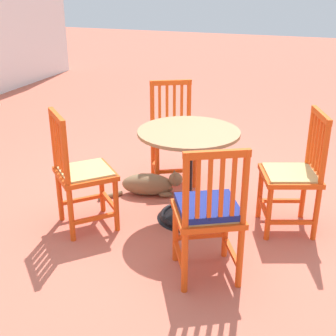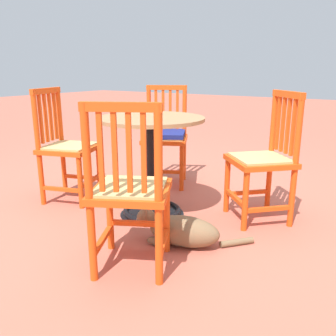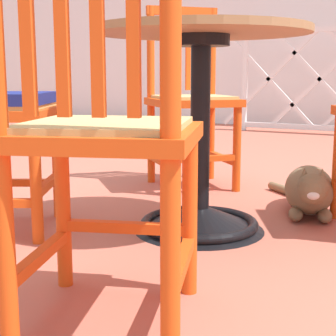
{
  "view_description": "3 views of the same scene",
  "coord_description": "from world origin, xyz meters",
  "px_view_note": "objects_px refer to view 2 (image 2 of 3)",
  "views": [
    {
      "loc": [
        -3.06,
        -0.91,
        1.8
      ],
      "look_at": [
        -0.07,
        0.15,
        0.45
      ],
      "focal_mm": 49.29,
      "sensor_mm": 36.0,
      "label": 1
    },
    {
      "loc": [
        2.03,
        1.51,
        1.05
      ],
      "look_at": [
        -0.11,
        0.08,
        0.34
      ],
      "focal_mm": 37.94,
      "sensor_mm": 36.0,
      "label": 2
    },
    {
      "loc": [
        0.8,
        -1.69,
        0.57
      ],
      "look_at": [
        -0.03,
        -0.13,
        0.25
      ],
      "focal_mm": 56.11,
      "sensor_mm": 36.0,
      "label": 3
    }
  ],
  "objects_px": {
    "cafe_table": "(152,178)",
    "orange_chair_at_corner": "(66,148)",
    "orange_chair_by_planter": "(165,137)",
    "orange_chair_tucked_in": "(264,161)",
    "orange_chair_near_fence": "(130,193)",
    "tabby_cat": "(178,230)"
  },
  "relations": [
    {
      "from": "orange_chair_by_planter",
      "to": "orange_chair_tucked_in",
      "type": "xyz_separation_m",
      "value": [
        0.29,
        1.04,
        -0.01
      ]
    },
    {
      "from": "orange_chair_at_corner",
      "to": "orange_chair_tucked_in",
      "type": "height_order",
      "value": "same"
    },
    {
      "from": "cafe_table",
      "to": "orange_chair_by_planter",
      "type": "height_order",
      "value": "orange_chair_by_planter"
    },
    {
      "from": "orange_chair_by_planter",
      "to": "orange_chair_tucked_in",
      "type": "height_order",
      "value": "same"
    },
    {
      "from": "orange_chair_by_planter",
      "to": "orange_chair_at_corner",
      "type": "distance_m",
      "value": 0.9
    },
    {
      "from": "orange_chair_near_fence",
      "to": "cafe_table",
      "type": "bearing_deg",
      "value": -152.23
    },
    {
      "from": "cafe_table",
      "to": "orange_chair_by_planter",
      "type": "distance_m",
      "value": 0.77
    },
    {
      "from": "orange_chair_tucked_in",
      "to": "tabby_cat",
      "type": "relative_size",
      "value": 1.37
    },
    {
      "from": "cafe_table",
      "to": "orange_chair_by_planter",
      "type": "bearing_deg",
      "value": -153.3
    },
    {
      "from": "orange_chair_at_corner",
      "to": "orange_chair_near_fence",
      "type": "xyz_separation_m",
      "value": [
        0.55,
        1.12,
        0.0
      ]
    },
    {
      "from": "orange_chair_by_planter",
      "to": "orange_chair_near_fence",
      "type": "distance_m",
      "value": 1.5
    },
    {
      "from": "orange_chair_at_corner",
      "to": "orange_chair_near_fence",
      "type": "relative_size",
      "value": 1.0
    },
    {
      "from": "tabby_cat",
      "to": "cafe_table",
      "type": "bearing_deg",
      "value": -125.47
    },
    {
      "from": "orange_chair_by_planter",
      "to": "orange_chair_at_corner",
      "type": "height_order",
      "value": "same"
    },
    {
      "from": "cafe_table",
      "to": "orange_chair_at_corner",
      "type": "distance_m",
      "value": 0.8
    },
    {
      "from": "orange_chair_at_corner",
      "to": "tabby_cat",
      "type": "distance_m",
      "value": 1.26
    },
    {
      "from": "cafe_table",
      "to": "tabby_cat",
      "type": "relative_size",
      "value": 1.14
    },
    {
      "from": "orange_chair_near_fence",
      "to": "tabby_cat",
      "type": "relative_size",
      "value": 1.37
    },
    {
      "from": "cafe_table",
      "to": "orange_chair_tucked_in",
      "type": "distance_m",
      "value": 0.81
    },
    {
      "from": "cafe_table",
      "to": "tabby_cat",
      "type": "distance_m",
      "value": 0.55
    },
    {
      "from": "orange_chair_tucked_in",
      "to": "tabby_cat",
      "type": "bearing_deg",
      "value": -22.49
    },
    {
      "from": "orange_chair_at_corner",
      "to": "tabby_cat",
      "type": "xyz_separation_m",
      "value": [
        0.18,
        1.2,
        -0.34
      ]
    }
  ]
}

